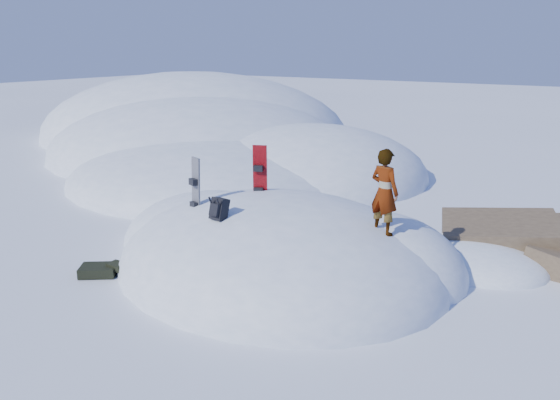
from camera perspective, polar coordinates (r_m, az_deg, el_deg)
The scene contains 9 objects.
ground at distance 11.34m, azimuth -0.08°, elevation -7.14°, with size 120.00×120.00×0.00m, color white.
snow_mound at distance 11.62m, azimuth -0.15°, elevation -6.58°, with size 8.00×6.00×3.00m.
snow_ridge at distance 25.02m, azimuth -7.86°, elevation 5.50°, with size 21.50×18.50×6.40m.
rock_outcrop at distance 12.72m, azimuth 22.00°, elevation -5.69°, with size 4.68×4.41×1.68m.
snowboard_red at distance 11.72m, azimuth -2.13°, elevation 1.91°, with size 0.30×0.25×1.63m.
snowboard_dark at distance 11.25m, azimuth -8.83°, elevation 0.42°, with size 0.32×0.25×1.62m.
backpack at distance 10.15m, azimuth -6.43°, elevation -0.94°, with size 0.33×0.38×0.49m.
gear_pile at distance 11.54m, azimuth -18.16°, elevation -6.93°, with size 0.93×0.80×0.25m.
person at distance 9.95m, azimuth 10.86°, elevation 0.82°, with size 0.58×0.38×1.59m, color slate.
Camera 1 is at (5.70, -8.75, 4.43)m, focal length 35.00 mm.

